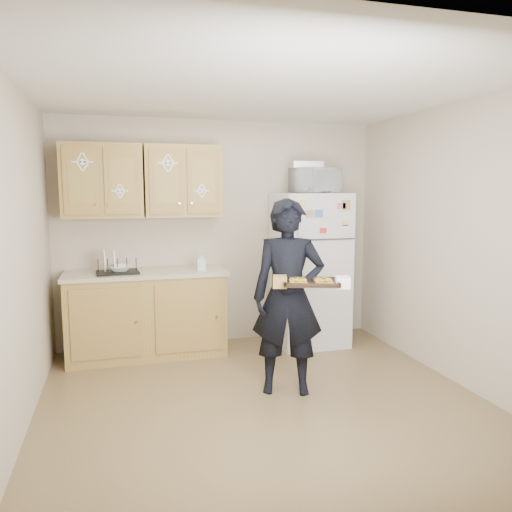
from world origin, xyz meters
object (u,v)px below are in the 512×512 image
Objects in this scene: refrigerator at (309,269)px; person at (288,297)px; baking_tray at (311,283)px; microwave at (315,181)px; dish_rack at (117,265)px.

person is (-0.69, -1.24, -0.02)m from refrigerator.
refrigerator is 1.02× the size of person.
baking_tray is 1.81m from microwave.
baking_tray is at bearing -54.15° from person.
microwave is at bearing 85.04° from baking_tray.
baking_tray is 0.89× the size of microwave.
dish_rack is (-2.11, 0.04, -0.85)m from microwave.
refrigerator is at bearing 79.04° from person.
baking_tray is at bearing -45.58° from dish_rack.
baking_tray is (-0.59, -1.53, 0.15)m from refrigerator.
person is at bearing -118.89° from refrigerator.
dish_rack reaches higher than baking_tray.
refrigerator is 1.65m from baking_tray.
microwave reaches higher than person.
person is 1.72m from microwave.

